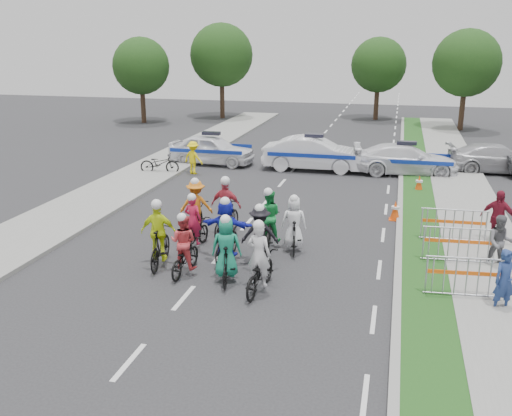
% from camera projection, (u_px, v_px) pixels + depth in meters
% --- Properties ---
extents(ground, '(90.00, 90.00, 0.00)m').
position_uv_depth(ground, '(184.00, 298.00, 14.04)').
color(ground, '#28282B').
rests_on(ground, ground).
extents(curb_right, '(0.20, 60.00, 0.12)m').
position_uv_depth(curb_right, '(399.00, 245.00, 17.48)').
color(curb_right, gray).
rests_on(curb_right, ground).
extents(grass_strip, '(1.20, 60.00, 0.11)m').
position_uv_depth(grass_strip, '(422.00, 247.00, 17.32)').
color(grass_strip, '#1D4C18').
rests_on(grass_strip, ground).
extents(sidewalk_right, '(2.40, 60.00, 0.13)m').
position_uv_depth(sidewalk_right, '(485.00, 252.00, 16.89)').
color(sidewalk_right, gray).
rests_on(sidewalk_right, ground).
extents(sidewalk_left, '(3.00, 60.00, 0.13)m').
position_uv_depth(sidewalk_left, '(63.00, 217.00, 20.19)').
color(sidewalk_left, gray).
rests_on(sidewalk_left, ground).
extents(rider_0, '(0.83, 1.94, 1.92)m').
position_uv_depth(rider_0, '(259.00, 268.00, 14.24)').
color(rider_0, black).
rests_on(rider_0, ground).
extents(rider_1, '(0.86, 1.83, 1.86)m').
position_uv_depth(rider_1, '(227.00, 255.00, 14.81)').
color(rider_1, black).
rests_on(rider_1, ground).
extents(rider_2, '(0.75, 1.74, 1.75)m').
position_uv_depth(rider_2, '(184.00, 251.00, 15.33)').
color(rider_2, black).
rests_on(rider_2, ground).
extents(rider_3, '(1.04, 1.93, 1.97)m').
position_uv_depth(rider_3, '(160.00, 241.00, 15.81)').
color(rider_3, black).
rests_on(rider_3, ground).
extents(rider_4, '(1.13, 1.91, 1.85)m').
position_uv_depth(rider_4, '(260.00, 242.00, 15.78)').
color(rider_4, black).
rests_on(rider_4, ground).
extents(rider_5, '(1.55, 1.85, 1.92)m').
position_uv_depth(rider_5, '(226.00, 234.00, 16.21)').
color(rider_5, black).
rests_on(rider_5, ground).
extents(rider_6, '(0.84, 1.80, 1.77)m').
position_uv_depth(rider_6, '(194.00, 230.00, 17.17)').
color(rider_6, black).
rests_on(rider_6, ground).
extents(rider_7, '(0.82, 1.75, 1.78)m').
position_uv_depth(rider_7, '(294.00, 229.00, 16.96)').
color(rider_7, black).
rests_on(rider_7, ground).
extents(rider_8, '(0.96, 1.92, 1.87)m').
position_uv_depth(rider_8, '(268.00, 224.00, 17.37)').
color(rider_8, black).
rests_on(rider_8, ground).
extents(rider_9, '(1.06, 1.97, 2.02)m').
position_uv_depth(rider_9, '(227.00, 214.00, 18.19)').
color(rider_9, black).
rests_on(rider_9, ground).
extents(rider_10, '(1.15, 1.96, 1.90)m').
position_uv_depth(rider_10, '(197.00, 212.00, 18.46)').
color(rider_10, black).
rests_on(rider_10, ground).
extents(police_car_0, '(4.48, 2.08, 1.49)m').
position_uv_depth(police_car_0, '(212.00, 149.00, 28.87)').
color(police_car_0, white).
rests_on(police_car_0, ground).
extents(police_car_1, '(4.90, 1.79, 1.60)m').
position_uv_depth(police_car_1, '(314.00, 154.00, 27.50)').
color(police_car_1, white).
rests_on(police_car_1, ground).
extents(police_car_2, '(5.02, 2.51, 1.40)m').
position_uv_depth(police_car_2, '(406.00, 159.00, 26.71)').
color(police_car_2, white).
rests_on(police_car_2, ground).
extents(civilian_sedan, '(4.82, 2.37, 1.35)m').
position_uv_depth(civilian_sedan, '(497.00, 159.00, 27.03)').
color(civilian_sedan, '#AFAFB4').
rests_on(civilian_sedan, ground).
extents(spectator_0, '(0.66, 0.56, 1.54)m').
position_uv_depth(spectator_0, '(505.00, 281.00, 13.13)').
color(spectator_0, navy).
rests_on(spectator_0, ground).
extents(spectator_1, '(0.76, 0.60, 1.54)m').
position_uv_depth(spectator_1, '(500.00, 242.00, 15.62)').
color(spectator_1, '#5C5C61').
rests_on(spectator_1, ground).
extents(spectator_2, '(1.11, 0.77, 1.75)m').
position_uv_depth(spectator_2, '(497.00, 218.00, 17.43)').
color(spectator_2, maroon).
rests_on(spectator_2, ground).
extents(marshal_hiviz, '(1.12, 0.85, 1.54)m').
position_uv_depth(marshal_hiviz, '(193.00, 158.00, 26.74)').
color(marshal_hiviz, yellow).
rests_on(marshal_hiviz, ground).
extents(barrier_0, '(2.04, 0.69, 1.12)m').
position_uv_depth(barrier_0, '(467.00, 279.00, 13.76)').
color(barrier_0, '#A5A8AD').
rests_on(barrier_0, ground).
extents(barrier_1, '(2.03, 0.65, 1.12)m').
position_uv_depth(barrier_1, '(458.00, 247.00, 15.91)').
color(barrier_1, '#A5A8AD').
rests_on(barrier_1, ground).
extents(barrier_2, '(2.02, 0.59, 1.12)m').
position_uv_depth(barrier_2, '(453.00, 227.00, 17.60)').
color(barrier_2, '#A5A8AD').
rests_on(barrier_2, ground).
extents(cone_0, '(0.40, 0.40, 0.70)m').
position_uv_depth(cone_0, '(395.00, 211.00, 20.01)').
color(cone_0, '#F24C0C').
rests_on(cone_0, ground).
extents(cone_1, '(0.40, 0.40, 0.70)m').
position_uv_depth(cone_1, '(419.00, 184.00, 23.69)').
color(cone_1, '#F24C0C').
rests_on(cone_1, ground).
extents(parked_bike, '(1.93, 0.91, 0.97)m').
position_uv_depth(parked_bike, '(160.00, 163.00, 26.84)').
color(parked_bike, black).
rests_on(parked_bike, ground).
extents(tree_0, '(4.20, 4.20, 6.30)m').
position_uv_depth(tree_0, '(141.00, 66.00, 42.15)').
color(tree_0, '#382619').
rests_on(tree_0, ground).
extents(tree_1, '(4.55, 4.55, 6.82)m').
position_uv_depth(tree_1, '(467.00, 63.00, 38.52)').
color(tree_1, '#382619').
rests_on(tree_1, ground).
extents(tree_3, '(4.90, 4.90, 7.35)m').
position_uv_depth(tree_3, '(221.00, 55.00, 44.49)').
color(tree_3, '#382619').
rests_on(tree_3, ground).
extents(tree_4, '(4.20, 4.20, 6.30)m').
position_uv_depth(tree_4, '(379.00, 65.00, 43.75)').
color(tree_4, '#382619').
rests_on(tree_4, ground).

